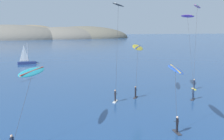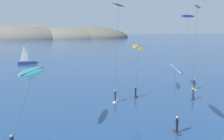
% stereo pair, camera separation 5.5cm
% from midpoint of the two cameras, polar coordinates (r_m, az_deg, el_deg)
% --- Properties ---
extents(headland_island, '(137.09, 49.54, 21.53)m').
position_cam_midpoint_polar(headland_island, '(225.55, -13.59, 6.23)').
color(headland_island, slate).
rests_on(headland_island, ground).
extents(sailboat_near, '(5.96, 2.46, 5.70)m').
position_cam_midpoint_polar(sailboat_near, '(79.47, -16.74, 1.63)').
color(sailboat_near, navy).
rests_on(sailboat_near, ground).
extents(kitesurfer_yellow, '(3.64, 6.04, 7.65)m').
position_cam_midpoint_polar(kitesurfer_yellow, '(42.08, 5.21, 4.00)').
color(kitesurfer_yellow, '#2D2D33').
rests_on(kitesurfer_yellow, ground).
extents(kitesurfer_black, '(3.23, 5.44, 13.56)m').
position_cam_midpoint_polar(kitesurfer_black, '(39.61, 1.20, 11.62)').
color(kitesurfer_black, silver).
rests_on(kitesurfer_black, ground).
extents(kitesurfer_cyan, '(3.19, 7.96, 6.42)m').
position_cam_midpoint_polar(kitesurfer_cyan, '(27.37, -16.22, -1.47)').
color(kitesurfer_cyan, '#2D2D33').
rests_on(kitesurfer_cyan, ground).
extents(kitesurfer_pink, '(4.89, 8.37, 13.67)m').
position_cam_midpoint_polar(kitesurfer_pink, '(45.58, 16.83, 10.78)').
color(kitesurfer_pink, '#2D2D33').
rests_on(kitesurfer_pink, ground).
extents(kitesurfer_purple, '(1.66, 7.83, 12.32)m').
position_cam_midpoint_polar(kitesurfer_purple, '(50.89, 15.14, 9.43)').
color(kitesurfer_purple, yellow).
rests_on(kitesurfer_purple, ground).
extents(kitesurfer_blue, '(2.53, 5.79, 6.32)m').
position_cam_midpoint_polar(kitesurfer_blue, '(29.34, 12.70, -0.72)').
color(kitesurfer_blue, '#2D2D33').
rests_on(kitesurfer_blue, ground).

